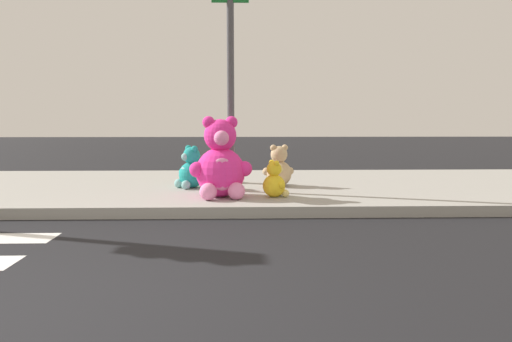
# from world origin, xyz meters

# --- Properties ---
(ground_plane) EXTENTS (60.00, 60.00, 0.00)m
(ground_plane) POSITION_xyz_m (0.00, 0.00, 0.00)
(ground_plane) COLOR black
(sidewalk) EXTENTS (28.00, 4.40, 0.15)m
(sidewalk) POSITION_xyz_m (0.00, 5.20, 0.07)
(sidewalk) COLOR #9E9B93
(sidewalk) RESTS_ON ground_plane
(sign_pole) EXTENTS (0.56, 0.11, 3.20)m
(sign_pole) POSITION_xyz_m (1.00, 4.40, 1.85)
(sign_pole) COLOR #4C4C51
(sign_pole) RESTS_ON sidewalk
(plush_pink_large) EXTENTS (0.89, 0.80, 1.16)m
(plush_pink_large) POSITION_xyz_m (0.86, 3.81, 0.62)
(plush_pink_large) COLOR #F22D93
(plush_pink_large) RESTS_ON sidewalk
(plush_yellow) EXTENTS (0.38, 0.39, 0.53)m
(plush_yellow) POSITION_xyz_m (1.65, 3.80, 0.36)
(plush_yellow) COLOR yellow
(plush_yellow) RESTS_ON sidewalk
(plush_tan) EXTENTS (0.53, 0.49, 0.70)m
(plush_tan) POSITION_xyz_m (1.78, 4.92, 0.43)
(plush_tan) COLOR tan
(plush_tan) RESTS_ON sidewalk
(plush_teal) EXTENTS (0.50, 0.49, 0.69)m
(plush_teal) POSITION_xyz_m (0.33, 4.76, 0.43)
(plush_teal) COLOR teal
(plush_teal) RESTS_ON sidewalk
(plush_brown) EXTENTS (0.33, 0.36, 0.47)m
(plush_brown) POSITION_xyz_m (0.86, 5.41, 0.34)
(plush_brown) COLOR olive
(plush_brown) RESTS_ON sidewalk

